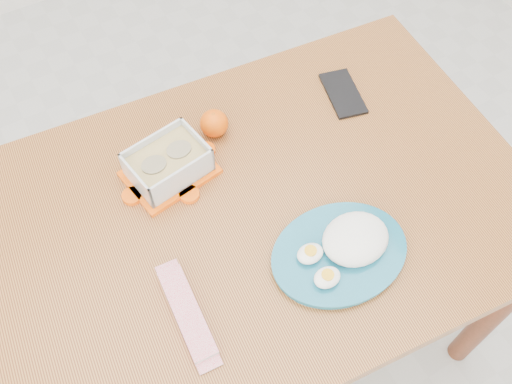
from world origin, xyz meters
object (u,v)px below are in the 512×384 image
food_container (168,164)px  rice_plate (345,247)px  dining_table (256,229)px  smartphone (343,93)px  orange_fruit (214,123)px

food_container → rice_plate: size_ratio=0.69×
dining_table → food_container: 0.25m
food_container → smartphone: (0.47, 0.01, -0.04)m
orange_fruit → smartphone: (0.33, -0.05, -0.03)m
food_container → orange_fruit: (0.14, 0.06, -0.01)m
dining_table → orange_fruit: 0.26m
dining_table → orange_fruit: orange_fruit is taller
orange_fruit → food_container: bearing=-158.5°
dining_table → food_container: (-0.12, 0.17, 0.14)m
rice_plate → smartphone: (0.25, 0.36, -0.02)m
orange_fruit → rice_plate: bearing=-78.8°
orange_fruit → dining_table: bearing=-94.7°
dining_table → rice_plate: 0.24m
dining_table → smartphone: bearing=31.6°
orange_fruit → rice_plate: 0.42m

